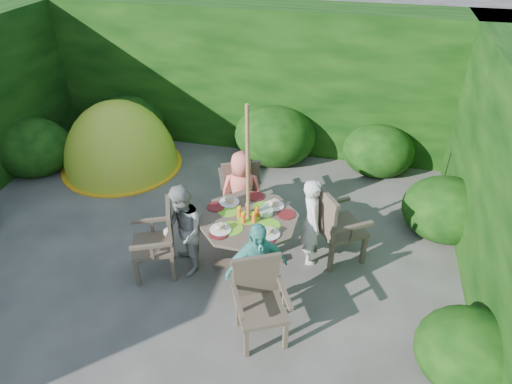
% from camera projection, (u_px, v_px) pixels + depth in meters
% --- Properties ---
extents(ground, '(60.00, 60.00, 0.00)m').
position_uv_depth(ground, '(174.00, 277.00, 5.73)').
color(ground, '#413E3A').
rests_on(ground, ground).
extents(hedge_enclosure, '(9.00, 9.00, 2.50)m').
position_uv_depth(hedge_enclosure, '(203.00, 141.00, 6.12)').
color(hedge_enclosure, black).
rests_on(hedge_enclosure, ground).
extents(patio_table, '(1.62, 1.62, 0.88)m').
position_uv_depth(patio_table, '(249.00, 225.00, 5.61)').
color(patio_table, '#3F3429').
rests_on(patio_table, ground).
extents(parasol_pole, '(0.06, 0.06, 2.20)m').
position_uv_depth(parasol_pole, '(248.00, 192.00, 5.34)').
color(parasol_pole, brown).
rests_on(parasol_pole, ground).
extents(garden_chair_right, '(0.78, 0.81, 1.02)m').
position_uv_depth(garden_chair_right, '(335.00, 224.00, 5.74)').
color(garden_chair_right, '#3F3429').
rests_on(garden_chair_right, ground).
extents(garden_chair_left, '(0.67, 0.71, 0.93)m').
position_uv_depth(garden_chair_left, '(159.00, 240.00, 5.56)').
color(garden_chair_left, '#3F3429').
rests_on(garden_chair_left, ground).
extents(garden_chair_back, '(0.71, 0.67, 0.93)m').
position_uv_depth(garden_chair_back, '(240.00, 186.00, 6.58)').
color(garden_chair_back, '#3F3429').
rests_on(garden_chair_back, ground).
extents(garden_chair_front, '(0.70, 0.67, 0.90)m').
position_uv_depth(garden_chair_front, '(259.00, 299.00, 4.77)').
color(garden_chair_front, '#3F3429').
rests_on(garden_chair_front, ground).
extents(child_right, '(0.39, 0.50, 1.20)m').
position_uv_depth(child_right, '(312.00, 221.00, 5.70)').
color(child_right, silver).
rests_on(child_right, ground).
extents(child_left, '(0.70, 0.74, 1.21)m').
position_uv_depth(child_left, '(183.00, 231.00, 5.53)').
color(child_left, '#979792').
rests_on(child_left, ground).
extents(child_back, '(0.65, 0.49, 1.19)m').
position_uv_depth(child_back, '(242.00, 191.00, 6.28)').
color(child_back, '#F27064').
rests_on(child_back, ground).
extents(child_front, '(0.76, 0.66, 1.23)m').
position_uv_depth(child_front, '(257.00, 270.00, 4.94)').
color(child_front, '#49AC9F').
rests_on(child_front, ground).
extents(dome_tent, '(2.07, 2.07, 2.36)m').
position_uv_depth(dome_tent, '(123.00, 166.00, 8.04)').
color(dome_tent, '#AED428').
rests_on(dome_tent, ground).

